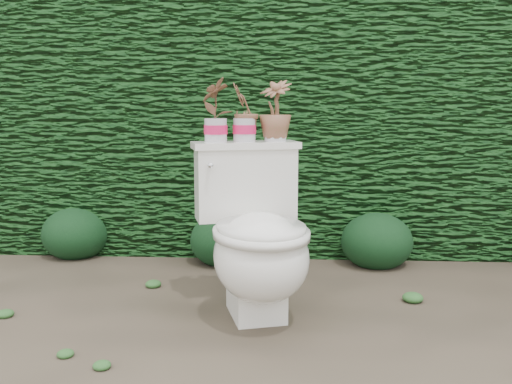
# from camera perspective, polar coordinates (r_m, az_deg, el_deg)

# --- Properties ---
(ground) EXTENTS (60.00, 60.00, 0.00)m
(ground) POSITION_cam_1_polar(r_m,az_deg,el_deg) (2.52, 3.53, -13.39)
(ground) COLOR brown
(ground) RESTS_ON ground
(hedge) EXTENTS (8.00, 1.00, 1.60)m
(hedge) POSITION_cam_1_polar(r_m,az_deg,el_deg) (3.94, 3.48, 6.56)
(hedge) COLOR #1F591D
(hedge) RESTS_ON ground
(house_wall) EXTENTS (8.00, 3.50, 4.00)m
(house_wall) POSITION_cam_1_polar(r_m,az_deg,el_deg) (8.43, 7.63, 15.85)
(house_wall) COLOR silver
(house_wall) RESTS_ON ground
(toilet) EXTENTS (0.62, 0.78, 0.78)m
(toilet) POSITION_cam_1_polar(r_m,az_deg,el_deg) (2.53, 0.08, -4.84)
(toilet) COLOR white
(toilet) RESTS_ON ground
(potted_plant_left) EXTENTS (0.16, 0.18, 0.28)m
(potted_plant_left) POSITION_cam_1_polar(r_m,az_deg,el_deg) (2.67, -4.07, 8.03)
(potted_plant_left) COLOR #386D21
(potted_plant_left) RESTS_ON toilet
(potted_plant_center) EXTENTS (0.17, 0.18, 0.26)m
(potted_plant_center) POSITION_cam_1_polar(r_m,az_deg,el_deg) (2.69, -1.17, 7.83)
(potted_plant_center) COLOR #386D21
(potted_plant_center) RESTS_ON toilet
(potted_plant_right) EXTENTS (0.21, 0.21, 0.27)m
(potted_plant_right) POSITION_cam_1_polar(r_m,az_deg,el_deg) (2.73, 1.95, 7.97)
(potted_plant_right) COLOR #386D21
(potted_plant_right) RESTS_ON toilet
(liriope_clump_1) EXTENTS (0.42, 0.42, 0.34)m
(liriope_clump_1) POSITION_cam_1_polar(r_m,az_deg,el_deg) (3.79, -17.58, -3.55)
(liriope_clump_1) COLOR #143B19
(liriope_clump_1) RESTS_ON ground
(liriope_clump_2) EXTENTS (0.42, 0.42, 0.33)m
(liriope_clump_2) POSITION_cam_1_polar(r_m,az_deg,el_deg) (3.46, -3.18, -4.33)
(liriope_clump_2) COLOR #143B19
(liriope_clump_2) RESTS_ON ground
(liriope_clump_3) EXTENTS (0.43, 0.43, 0.34)m
(liriope_clump_3) POSITION_cam_1_polar(r_m,az_deg,el_deg) (3.48, 12.00, -4.38)
(liriope_clump_3) COLOR #143B19
(liriope_clump_3) RESTS_ON ground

